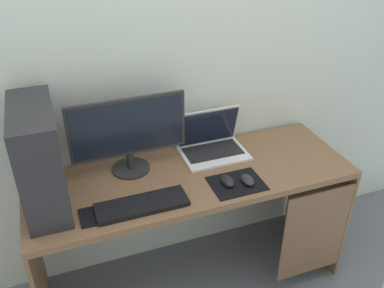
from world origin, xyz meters
The scene contains 11 objects.
ground_plane centered at (0.00, 0.00, 0.00)m, with size 8.00×8.00×0.00m, color slate.
wall_back centered at (0.00, 0.32, 1.30)m, with size 4.00×0.05×2.60m.
desk centered at (0.02, -0.01, 0.61)m, with size 1.65×0.56×0.75m.
pc_tower centered at (-0.69, 0.02, 0.99)m, with size 0.18×0.45×0.48m, color #232326.
monitor centered at (-0.28, 0.14, 0.97)m, with size 0.58×0.19×0.40m.
laptop centered at (0.18, 0.17, 0.80)m, with size 0.35×0.25×0.24m.
keyboard centered at (-0.30, -0.16, 0.77)m, with size 0.42×0.14×0.02m, color black.
mousepad centered at (0.18, -0.15, 0.76)m, with size 0.26×0.20×0.01m, color black.
mouse_left centered at (0.13, -0.14, 0.78)m, with size 0.06×0.10×0.03m, color black.
mouse_right centered at (0.23, -0.17, 0.78)m, with size 0.06×0.10×0.03m, color #232326.
cell_phone centered at (-0.54, -0.15, 0.76)m, with size 0.07×0.13×0.01m, color black.
Camera 1 is at (-0.61, -1.64, 1.99)m, focal length 39.38 mm.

